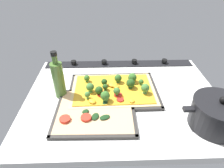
{
  "coord_description": "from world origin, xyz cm",
  "views": [
    {
      "loc": [
        6.88,
        65.5,
        52.06
      ],
      "look_at": [
        4.89,
        0.56,
        6.66
      ],
      "focal_mm": 30.74,
      "sensor_mm": 36.0,
      "label": 1
    }
  ],
  "objects_px": {
    "baking_tray_front": "(113,91)",
    "oil_bottle": "(58,79)",
    "cooking_pot": "(217,114)",
    "broccoli_pizza": "(114,88)",
    "veggie_pizza_back": "(95,110)",
    "baking_tray_back": "(95,112)"
  },
  "relations": [
    {
      "from": "baking_tray_front",
      "to": "oil_bottle",
      "type": "xyz_separation_m",
      "value": [
        0.23,
        0.02,
        0.08
      ]
    },
    {
      "from": "cooking_pot",
      "to": "baking_tray_front",
      "type": "bearing_deg",
      "value": -30.4
    },
    {
      "from": "cooking_pot",
      "to": "oil_bottle",
      "type": "height_order",
      "value": "oil_bottle"
    },
    {
      "from": "broccoli_pizza",
      "to": "veggie_pizza_back",
      "type": "xyz_separation_m",
      "value": [
        0.08,
        0.13,
        -0.01
      ]
    },
    {
      "from": "broccoli_pizza",
      "to": "baking_tray_back",
      "type": "relative_size",
      "value": 1.19
    },
    {
      "from": "baking_tray_front",
      "to": "broccoli_pizza",
      "type": "bearing_deg",
      "value": 137.8
    },
    {
      "from": "baking_tray_front",
      "to": "broccoli_pizza",
      "type": "distance_m",
      "value": 0.02
    },
    {
      "from": "broccoli_pizza",
      "to": "cooking_pot",
      "type": "distance_m",
      "value": 0.41
    },
    {
      "from": "broccoli_pizza",
      "to": "veggie_pizza_back",
      "type": "bearing_deg",
      "value": 58.43
    },
    {
      "from": "broccoli_pizza",
      "to": "cooking_pot",
      "type": "xyz_separation_m",
      "value": [
        -0.35,
        0.21,
        0.03
      ]
    },
    {
      "from": "baking_tray_back",
      "to": "oil_bottle",
      "type": "bearing_deg",
      "value": -36.43
    },
    {
      "from": "cooking_pot",
      "to": "oil_bottle",
      "type": "relative_size",
      "value": 1.2
    },
    {
      "from": "baking_tray_back",
      "to": "veggie_pizza_back",
      "type": "relative_size",
      "value": 1.09
    },
    {
      "from": "baking_tray_front",
      "to": "veggie_pizza_back",
      "type": "height_order",
      "value": "veggie_pizza_back"
    },
    {
      "from": "baking_tray_back",
      "to": "veggie_pizza_back",
      "type": "height_order",
      "value": "veggie_pizza_back"
    },
    {
      "from": "baking_tray_front",
      "to": "cooking_pot",
      "type": "bearing_deg",
      "value": 149.6
    },
    {
      "from": "broccoli_pizza",
      "to": "veggie_pizza_back",
      "type": "relative_size",
      "value": 1.29
    },
    {
      "from": "baking_tray_front",
      "to": "veggie_pizza_back",
      "type": "xyz_separation_m",
      "value": [
        0.07,
        0.13,
        0.01
      ]
    },
    {
      "from": "veggie_pizza_back",
      "to": "oil_bottle",
      "type": "xyz_separation_m",
      "value": [
        0.15,
        -0.11,
        0.08
      ]
    },
    {
      "from": "cooking_pot",
      "to": "baking_tray_back",
      "type": "bearing_deg",
      "value": -10.14
    },
    {
      "from": "veggie_pizza_back",
      "to": "cooking_pot",
      "type": "bearing_deg",
      "value": 169.64
    },
    {
      "from": "cooking_pot",
      "to": "oil_bottle",
      "type": "bearing_deg",
      "value": -17.96
    }
  ]
}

